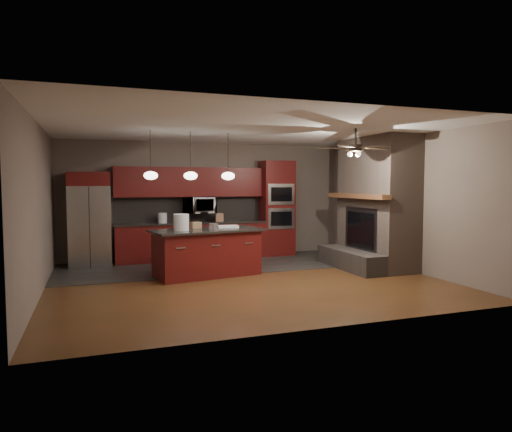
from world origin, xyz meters
name	(u,v)px	position (x,y,z in m)	size (l,w,h in m)	color
ground	(247,281)	(0.00, 0.00, 0.00)	(7.00, 7.00, 0.00)	brown
ceiling	(247,129)	(0.00, 0.00, 2.80)	(7.00, 6.00, 0.02)	white
back_wall	(208,200)	(0.00, 3.00, 1.40)	(7.00, 0.02, 2.80)	slate
right_wall	(404,203)	(3.50, 0.00, 1.40)	(0.02, 6.00, 2.80)	slate
left_wall	(38,209)	(-3.50, 0.00, 1.40)	(0.02, 6.00, 2.80)	slate
slate_tile_patch	(221,264)	(0.00, 1.80, 0.01)	(7.00, 2.40, 0.01)	#2E2B29
fireplace_column	(374,208)	(3.04, 0.40, 1.30)	(1.30, 2.10, 2.80)	#6F5C4F
back_cabinetry	(191,222)	(-0.48, 2.74, 0.89)	(3.59, 0.64, 2.20)	#5A1013
oven_tower	(277,208)	(1.70, 2.69, 1.19)	(0.80, 0.63, 2.38)	#5A1013
microwave	(199,205)	(-0.27, 2.75, 1.30)	(0.73, 0.41, 0.50)	silver
refrigerator	(89,219)	(-2.76, 2.62, 1.03)	(0.88, 0.75, 2.06)	silver
kitchen_island	(207,252)	(-0.59, 0.70, 0.47)	(2.27, 1.32, 0.92)	#5A1013
white_bucket	(181,222)	(-1.10, 0.63, 1.08)	(0.29, 0.29, 0.31)	silver
paint_can	(214,226)	(-0.47, 0.62, 0.98)	(0.17, 0.17, 0.11)	silver
paint_tray	(228,226)	(-0.10, 0.90, 0.94)	(0.41, 0.29, 0.04)	white
cardboard_box	(196,225)	(-0.75, 0.97, 0.98)	(0.20, 0.14, 0.13)	#8E6B49
counter_bucket	(162,218)	(-1.17, 2.70, 1.02)	(0.21, 0.21, 0.23)	white
counter_box	(219,217)	(0.19, 2.65, 1.00)	(0.18, 0.14, 0.20)	#A37154
pendant_left	(151,175)	(-1.65, 0.70, 1.96)	(0.26, 0.26, 0.92)	black
pendant_center	(191,176)	(-0.90, 0.70, 1.96)	(0.26, 0.26, 0.92)	black
pendant_right	(228,176)	(-0.15, 0.70, 1.96)	(0.26, 0.26, 0.92)	black
ceiling_fan	(355,148)	(1.80, -0.80, 2.46)	(1.27, 1.33, 0.41)	black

